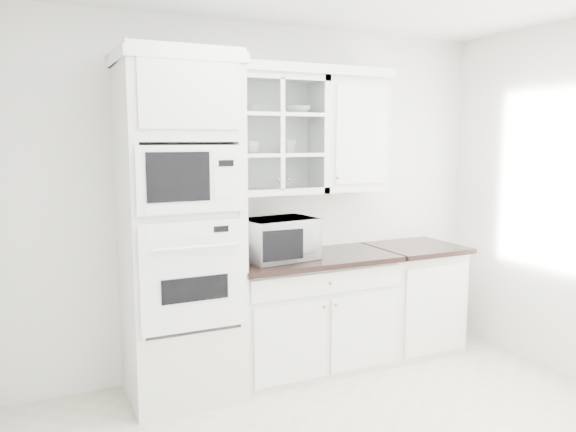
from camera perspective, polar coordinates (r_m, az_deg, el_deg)
room_shell at (r=3.27m, az=6.30°, el=7.11°), size 4.00×3.50×2.70m
oven_column at (r=3.94m, az=-10.90°, el=-1.34°), size 0.76×0.68×2.40m
base_cabinet_run at (r=4.50m, az=2.23°, el=-9.70°), size 1.32×0.67×0.92m
extra_base_cabinet at (r=5.03m, az=12.49°, el=-8.01°), size 0.72×0.67×0.92m
upper_cabinet_glass at (r=4.31m, az=-1.50°, el=8.25°), size 0.80×0.33×0.90m
upper_cabinet_solid at (r=4.62m, az=6.25°, el=8.17°), size 0.55×0.33×0.90m
crown_molding at (r=4.28m, az=-2.71°, el=14.76°), size 2.14×0.38×0.07m
countertop_microwave at (r=4.22m, az=-1.04°, el=-2.31°), size 0.60×0.52×0.31m
bowl_a at (r=4.24m, az=-3.49°, el=10.77°), size 0.28×0.28×0.05m
bowl_b at (r=4.39m, az=1.01°, el=10.72°), size 0.24×0.24×0.06m
cup_a at (r=4.22m, az=-3.78°, el=6.97°), size 0.15×0.15×0.09m
cup_b at (r=4.34m, az=0.09°, el=7.06°), size 0.12×0.12×0.10m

